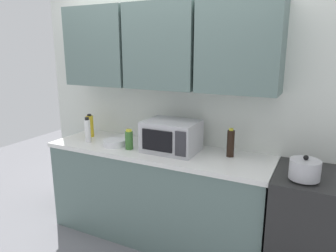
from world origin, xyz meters
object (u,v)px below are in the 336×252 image
stove_range (323,232)px  kettle (305,169)px  bottle_white_jar (88,130)px  bottle_green_oil (129,140)px  bottle_yellow_mustard (90,126)px  bottle_soy_dark (231,143)px  bowl_ceramic_small (114,143)px  microwave (171,136)px

stove_range → kettle: (-0.17, -0.14, 0.53)m
bottle_white_jar → bottle_green_oil: (0.50, -0.02, -0.03)m
bottle_green_oil → stove_range: bearing=3.1°
kettle → bottle_yellow_mustard: size_ratio=0.87×
kettle → bottle_yellow_mustard: bearing=173.9°
bottle_green_oil → bottle_soy_dark: bearing=13.5°
bottle_green_oil → kettle: bearing=-1.9°
bottle_yellow_mustard → bowl_ceramic_small: bearing=-20.2°
bottle_yellow_mustard → bottle_soy_dark: (1.50, 0.04, 0.00)m
bottle_yellow_mustard → bowl_ceramic_small: bottle_yellow_mustard is taller
microwave → bottle_white_jar: microwave is taller
kettle → bowl_ceramic_small: size_ratio=0.99×
bottle_green_oil → bottle_soy_dark: (0.90, 0.21, 0.03)m
microwave → bottle_yellow_mustard: bearing=176.8°
bottle_green_oil → bottle_yellow_mustard: bearing=163.9°
bottle_white_jar → microwave: bearing=6.8°
kettle → bottle_white_jar: 2.01m
bottle_white_jar → bottle_green_oil: bearing=-1.8°
bottle_green_oil → bottle_yellow_mustard: (-0.61, 0.18, 0.02)m
bottle_yellow_mustard → bottle_green_oil: bearing=-16.1°
stove_range → bottle_white_jar: bearing=-178.0°
kettle → bottle_soy_dark: 0.66m
stove_range → bottle_green_oil: bottle_green_oil is taller
stove_range → bottle_white_jar: size_ratio=3.66×
bowl_ceramic_small → bottle_green_oil: bearing=-6.1°
stove_range → kettle: 0.57m
microwave → kettle: bearing=-8.5°
kettle → bottle_green_oil: same height
bottle_soy_dark → bottle_green_oil: bearing=-166.5°
bottle_soy_dark → kettle: bearing=-23.5°
bottle_white_jar → bowl_ceramic_small: 0.33m
bottle_white_jar → bowl_ceramic_small: size_ratio=1.16×
bottle_soy_dark → bowl_ceramic_small: (-1.08, -0.20, -0.09)m
bowl_ceramic_small → bottle_white_jar: bearing=-179.3°
bottle_green_oil → microwave: bearing=17.8°
microwave → bottle_yellow_mustard: 0.99m
microwave → bottle_green_oil: microwave is taller
bottle_white_jar → stove_range: bearing=2.0°
bottle_white_jar → bottle_soy_dark: bearing=8.1°
kettle → bowl_ceramic_small: kettle is taller
microwave → bottle_white_jar: (-0.88, -0.10, -0.02)m
bottle_soy_dark → bottle_yellow_mustard: bearing=-178.5°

